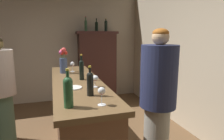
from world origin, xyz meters
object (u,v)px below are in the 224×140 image
bar_counter (78,119)px  wine_glass_rear (102,92)px  patron_by_cabinet (1,93)px  wine_bottle_pinot (82,69)px  wine_bottle_malbec (90,83)px  display_bottle_midleft (96,26)px  wine_glass_front (72,65)px  bartender (158,101)px  wine_glass_mid (95,79)px  display_bottle_center (106,25)px  display_bottle_left (86,25)px  display_cabinet (97,65)px  wine_bottle_syrah (68,91)px  cheese_plate (73,88)px  flower_arrangement (63,61)px

bar_counter → wine_glass_rear: 1.15m
patron_by_cabinet → wine_bottle_pinot: bearing=16.1°
wine_bottle_malbec → display_bottle_midleft: 3.10m
wine_glass_front → bartender: size_ratio=0.09×
wine_glass_front → bartender: bearing=-57.9°
wine_glass_front → wine_glass_mid: size_ratio=1.20×
display_bottle_center → wine_glass_rear: bearing=-106.3°
bar_counter → display_bottle_left: display_bottle_left is taller
bar_counter → wine_glass_mid: (0.16, -0.38, 0.63)m
display_cabinet → wine_bottle_malbec: bearing=-104.2°
bartender → wine_bottle_malbec: bearing=1.6°
wine_bottle_malbec → wine_bottle_pinot: (0.02, 0.69, 0.02)m
display_bottle_center → patron_by_cabinet: bearing=-137.1°
wine_bottle_syrah → cheese_plate: 0.58m
wine_bottle_syrah → display_bottle_left: bearing=77.6°
display_bottle_left → display_cabinet: bearing=-0.0°
wine_bottle_pinot → wine_glass_front: size_ratio=2.06×
display_cabinet → wine_bottle_pinot: size_ratio=5.25×
display_bottle_midleft → display_cabinet: bearing=0.0°
wine_bottle_malbec → display_bottle_center: bearing=71.6°
wine_glass_front → wine_glass_rear: bearing=-87.3°
display_bottle_left → patron_by_cabinet: display_bottle_left is taller
wine_glass_rear → patron_by_cabinet: patron_by_cabinet is taller
wine_glass_mid → flower_arrangement: size_ratio=0.34×
wine_bottle_syrah → display_bottle_midleft: bearing=73.2°
display_bottle_left → flower_arrangement: bearing=-110.9°
display_bottle_center → display_bottle_left: bearing=180.0°
wine_bottle_pinot → wine_glass_front: 0.61m
display_bottle_center → bar_counter: bearing=-114.4°
display_bottle_left → display_bottle_midleft: 0.26m
wine_bottle_syrah → flower_arrangement: flower_arrangement is taller
display_bottle_left → bartender: size_ratio=0.20×
cheese_plate → flower_arrangement: bearing=92.6°
display_bottle_midleft → display_bottle_center: display_bottle_center is taller
wine_glass_mid → bartender: 0.74m
wine_glass_mid → patron_by_cabinet: 1.40m
patron_by_cabinet → bartender: size_ratio=0.94×
display_bottle_midleft → bartender: bearing=-89.6°
wine_glass_front → bar_counter: bearing=-91.3°
bar_counter → patron_by_cabinet: patron_by_cabinet is taller
wine_glass_mid → wine_glass_rear: wine_glass_rear is taller
wine_bottle_syrah → flower_arrangement: size_ratio=0.80×
flower_arrangement → bartender: bearing=-52.0°
wine_bottle_pinot → wine_glass_front: wine_bottle_pinot is taller
wine_glass_rear → display_bottle_center: 3.42m
patron_by_cabinet → bartender: bartender is taller
wine_glass_rear → display_bottle_center: (0.94, 3.21, 0.70)m
bar_counter → bartender: (0.81, -0.64, 0.39)m
wine_glass_mid → display_bottle_left: (0.37, 2.64, 0.72)m
display_cabinet → wine_bottle_pinot: bearing=-107.8°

